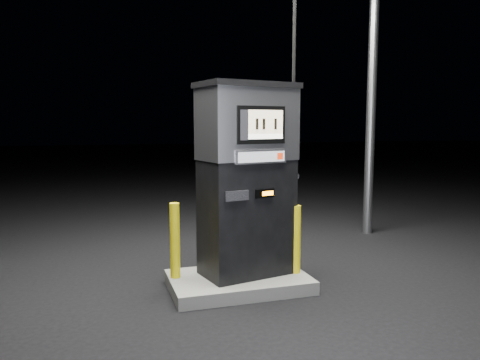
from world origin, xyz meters
name	(u,v)px	position (x,y,z in m)	size (l,w,h in m)	color
ground	(239,288)	(0.00, 0.00, 0.00)	(80.00, 80.00, 0.00)	black
pump_island	(239,282)	(0.00, 0.00, 0.07)	(1.60, 1.00, 0.15)	slate
fuel_dispenser	(247,178)	(0.13, 0.07, 1.30)	(1.29, 0.88, 4.63)	black
bollard_left	(175,240)	(-0.72, 0.17, 0.59)	(0.12, 0.12, 0.87)	yellow
bollard_right	(296,239)	(0.69, -0.09, 0.56)	(0.11, 0.11, 0.81)	yellow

